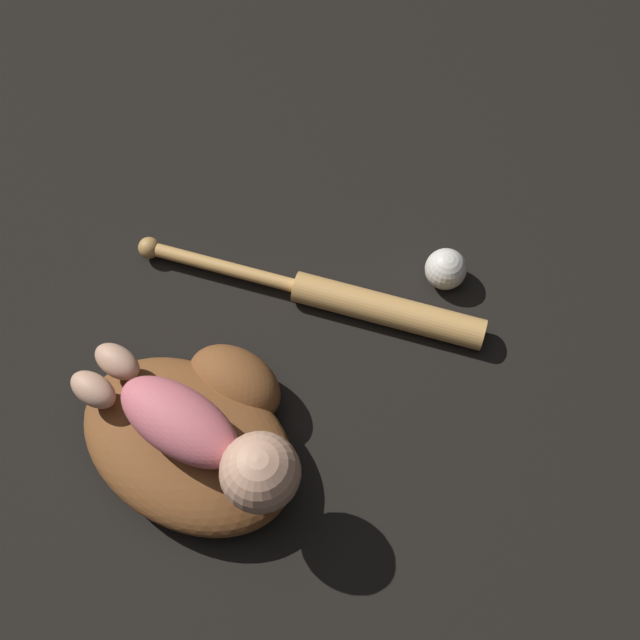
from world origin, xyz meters
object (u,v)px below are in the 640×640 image
(baby_figure, at_px, (205,438))
(baseball, at_px, (446,269))
(baseball_glove, at_px, (196,433))
(baseball_bat, at_px, (353,301))

(baby_figure, bearing_deg, baseball, 80.19)
(baseball_glove, bearing_deg, baby_figure, -19.34)
(baseball_glove, height_order, baseball_bat, baseball_glove)
(baseball_bat, relative_size, baseball, 8.12)
(baby_figure, relative_size, baseball_bat, 0.66)
(baby_figure, xyz_separation_m, baseball, (0.09, 0.51, -0.12))
(baseball_bat, bearing_deg, baseball, 57.56)
(baseball_glove, height_order, baseball, baseball_glove)
(baby_figure, distance_m, baseball_bat, 0.38)
(baseball_glove, height_order, baby_figure, baby_figure)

